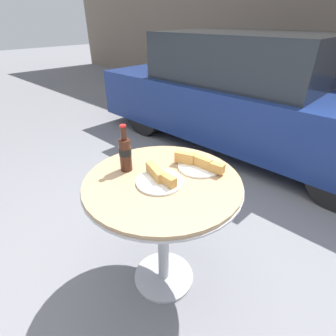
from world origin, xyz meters
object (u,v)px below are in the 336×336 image
Objects in this scene: bistro_table at (163,202)px; lunch_plate_far at (199,164)px; cola_bottle_left at (125,153)px; parked_car at (254,95)px; lunch_plate_near at (160,179)px.

lunch_plate_far reaches higher than bistro_table.
bistro_table is 3.20× the size of cola_bottle_left.
bistro_table is 0.28m from lunch_plate_far.
cola_bottle_left is at bearing -78.74° from parked_car.
lunch_plate_far is at bearing 46.17° from cola_bottle_left.
lunch_plate_far is at bearing 74.81° from bistro_table.
bistro_table is 0.20× the size of parked_car.
bistro_table is at bearing 16.18° from cola_bottle_left.
cola_bottle_left is (-0.21, -0.06, 0.24)m from bistro_table.
bistro_table is at bearing -105.19° from lunch_plate_far.
cola_bottle_left is 0.90× the size of lunch_plate_far.
lunch_plate_near is (0.21, 0.03, -0.08)m from cola_bottle_left.
parked_car reaches higher than lunch_plate_far.
lunch_plate_far reaches higher than lunch_plate_near.
lunch_plate_far is 0.07× the size of parked_car.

